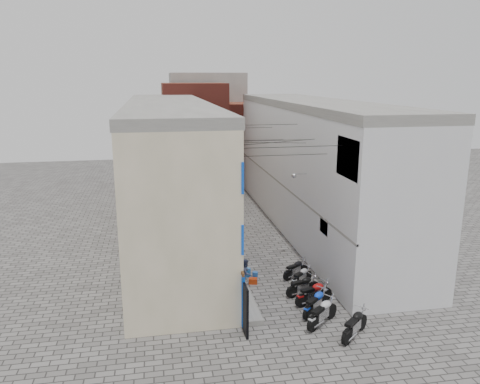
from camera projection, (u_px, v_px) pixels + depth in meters
ground at (299, 322)px, 20.63m from camera, size 90.00×90.00×0.00m
plinth at (215, 230)px, 32.65m from camera, size 0.90×26.00×0.25m
building_left at (170, 170)px, 31.05m from camera, size 5.10×27.00×9.00m
building_right at (313, 165)px, 32.85m from camera, size 5.94×26.00×9.00m
building_far_brick_left at (195, 135)px, 45.83m from camera, size 6.00×6.00×10.00m
building_far_brick_right at (241, 142)px, 48.86m from camera, size 5.00×6.00×8.00m
building_far_concrete at (208, 124)px, 51.79m from camera, size 8.00×5.00×11.00m
far_shopfront at (219, 178)px, 44.41m from camera, size 2.00×0.30×2.40m
overhead_wires at (262, 139)px, 26.24m from camera, size 5.80×13.02×1.32m
motorcycle_a at (355, 323)px, 19.32m from camera, size 2.07×1.93×1.25m
motorcycle_b at (323, 311)px, 20.28m from camera, size 2.14×1.87×1.26m
motorcycle_c at (316, 302)px, 21.23m from camera, size 2.00×1.83×1.20m
motorcycle_d at (314, 292)px, 22.17m from camera, size 2.19×1.27×1.21m
motorcycle_e at (303, 285)px, 23.07m from camera, size 2.00×1.12×1.11m
motorcycle_f at (302, 276)px, 24.23m from camera, size 1.74×1.55×1.03m
motorcycle_g at (296, 268)px, 25.15m from camera, size 1.87×1.42×1.06m
person_a at (240, 266)px, 24.28m from camera, size 0.44×0.58×1.43m
person_b at (246, 273)px, 23.49m from camera, size 0.81×0.87×1.42m
water_jug_near at (255, 276)px, 24.86m from camera, size 0.38×0.38×0.46m
water_jug_far at (248, 272)px, 25.30m from camera, size 0.39×0.39×0.47m
red_crate at (253, 281)px, 24.47m from camera, size 0.51×0.42×0.28m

